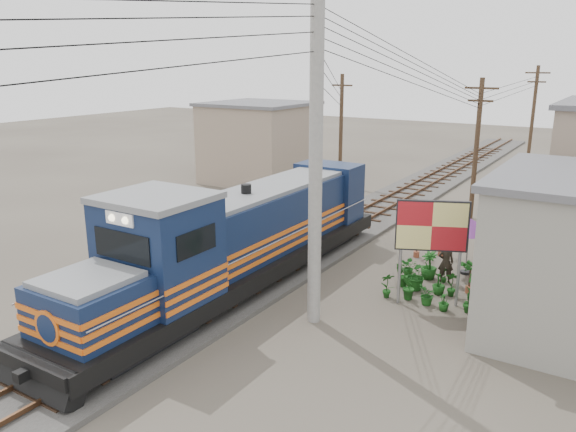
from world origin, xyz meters
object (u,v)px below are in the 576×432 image
Objects in this scene: market_umbrella at (470,225)px; vendor at (446,262)px; billboard at (432,229)px; locomotive at (237,241)px.

vendor is at bearing -108.90° from market_umbrella.
billboard is 2.92m from vendor.
billboard is at bearing -95.39° from market_umbrella.
locomotive is at bearing 17.47° from vendor.
market_umbrella is 1.66× the size of vendor.
locomotive reaches higher than billboard.
billboard reaches higher than market_umbrella.
locomotive is 6.53m from billboard.
locomotive is at bearing -138.24° from market_umbrella.
locomotive is 8.59m from market_umbrella.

